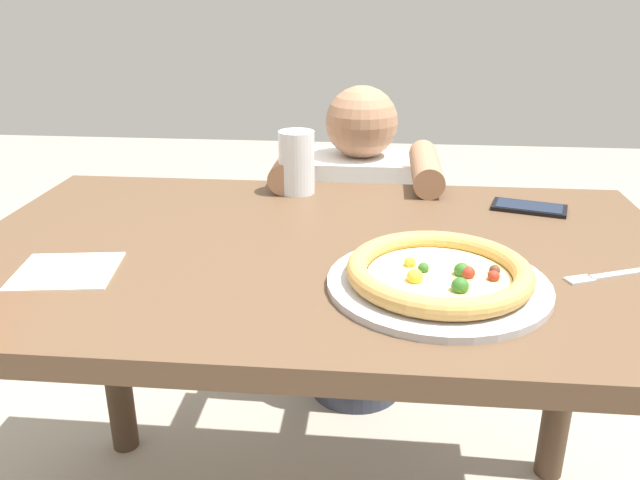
% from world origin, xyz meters
% --- Properties ---
extents(dining_table, '(1.30, 0.80, 0.75)m').
position_xyz_m(dining_table, '(0.00, 0.00, 0.64)').
color(dining_table, brown).
rests_on(dining_table, ground).
extents(pizza_near, '(0.35, 0.35, 0.04)m').
position_xyz_m(pizza_near, '(0.20, -0.15, 0.77)').
color(pizza_near, '#B7B7BC').
rests_on(pizza_near, dining_table).
extents(water_cup_clear, '(0.08, 0.08, 0.14)m').
position_xyz_m(water_cup_clear, '(-0.08, 0.31, 0.82)').
color(water_cup_clear, silver).
rests_on(water_cup_clear, dining_table).
extents(paper_napkin, '(0.18, 0.17, 0.00)m').
position_xyz_m(paper_napkin, '(-0.40, -0.15, 0.75)').
color(paper_napkin, white).
rests_on(paper_napkin, dining_table).
extents(fork, '(0.19, 0.09, 0.00)m').
position_xyz_m(fork, '(0.49, -0.08, 0.75)').
color(fork, silver).
rests_on(fork, dining_table).
extents(cell_phone, '(0.16, 0.11, 0.01)m').
position_xyz_m(cell_phone, '(0.42, 0.24, 0.75)').
color(cell_phone, black).
rests_on(cell_phone, dining_table).
extents(diner_seated, '(0.39, 0.51, 0.94)m').
position_xyz_m(diner_seated, '(0.05, 0.64, 0.44)').
color(diner_seated, '#333847').
rests_on(diner_seated, ground).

